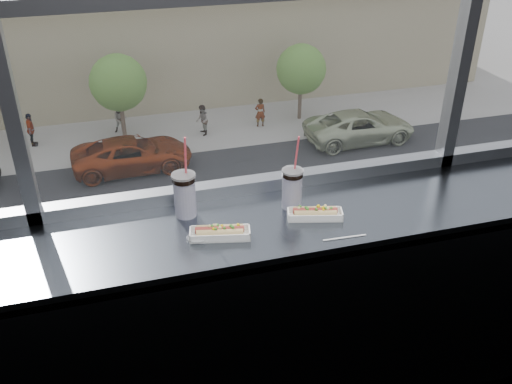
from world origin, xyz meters
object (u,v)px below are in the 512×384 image
object	(u,v)px
car_near_d	(267,223)
tree_center	(118,83)
pedestrian_b	(120,116)
pedestrian_d	(260,110)
car_far_b	(132,149)
car_near_c	(127,244)
soda_cup_right	(292,187)
wrapper	(200,237)
car_far_c	(360,122)
soda_cup_left	(185,193)
tree_right	(301,69)
pedestrian_a	(30,127)
hotdog_tray_left	(220,232)
loose_straw	(345,238)
hotdog_tray_right	(315,213)
car_near_e	(435,195)
pedestrian_c	(202,117)

from	to	relation	value
car_near_d	tree_center	bearing A→B (deg)	13.84
pedestrian_b	pedestrian_d	distance (m)	8.02
car_near_d	car_far_b	bearing A→B (deg)	22.33
car_near_c	soda_cup_right	bearing A→B (deg)	-170.45
wrapper	car_far_c	xyz separation A→B (m)	(13.14, 24.34, -10.92)
soda_cup_left	car_far_b	size ratio (longest dim) A/B	0.06
soda_cup_right	car_near_d	size ratio (longest dim) A/B	0.06
wrapper	car_near_c	world-z (taller)	wrapper
soda_cup_left	pedestrian_b	world-z (taller)	soda_cup_left
soda_cup_left	tree_right	distance (m)	31.58
car_near_d	pedestrian_a	world-z (taller)	pedestrian_a
wrapper	tree_center	bearing A→B (deg)	88.69
hotdog_tray_left	car_far_c	bearing A→B (deg)	74.31
loose_straw	hotdog_tray_right	bearing A→B (deg)	111.83
hotdog_tray_left	wrapper	size ratio (longest dim) A/B	2.51
car_near_e	pedestrian_d	size ratio (longest dim) A/B	2.87
hotdog_tray_right	pedestrian_c	world-z (taller)	hotdog_tray_right
hotdog_tray_left	hotdog_tray_right	distance (m)	0.43
tree_center	pedestrian_b	bearing A→B (deg)	97.34
wrapper	car_far_b	xyz separation A→B (m)	(0.76, 24.34, -10.96)
pedestrian_c	pedestrian_a	bearing A→B (deg)	-97.00
car_far_c	soda_cup_right	bearing A→B (deg)	150.78
car_far_c	pedestrian_b	world-z (taller)	car_far_c
car_far_b	car_near_c	world-z (taller)	car_far_b
soda_cup_right	pedestrian_d	bearing A→B (deg)	73.91
hotdog_tray_left	pedestrian_c	world-z (taller)	hotdog_tray_left
car_near_e	car_far_c	bearing A→B (deg)	-6.93
hotdog_tray_right	car_far_b	world-z (taller)	hotdog_tray_right
loose_straw	tree_center	xyz separation A→B (m)	(0.07, 28.49, -8.84)
wrapper	tree_center	xyz separation A→B (m)	(0.65, 28.34, -8.85)
soda_cup_right	car_near_e	world-z (taller)	soda_cup_right
pedestrian_c	tree_center	xyz separation A→B (m)	(-4.32, 0.78, 2.17)
hotdog_tray_right	pedestrian_c	size ratio (longest dim) A/B	0.12
hotdog_tray_left	car_near_c	xyz separation A→B (m)	(-0.23, 16.35, -11.09)
pedestrian_a	pedestrian_d	bearing A→B (deg)	-93.84
soda_cup_left	wrapper	world-z (taller)	soda_cup_left
soda_cup_left	tree_right	xyz separation A→B (m)	(11.09, 28.13, -9.12)
car_far_c	car_near_d	size ratio (longest dim) A/B	1.21
car_far_b	pedestrian_a	xyz separation A→B (m)	(-5.01, 4.35, -0.00)
pedestrian_a	pedestrian_d	world-z (taller)	pedestrian_a
car_near_c	pedestrian_d	xyz separation A→B (m)	(8.58, 11.50, 0.04)
car_near_e	pedestrian_a	bearing A→B (deg)	48.77
car_near_e	tree_center	distance (m)	17.32
hotdog_tray_right	hotdog_tray_left	bearing A→B (deg)	-160.91
hotdog_tray_right	tree_center	size ratio (longest dim) A/B	0.05
wrapper	tree_center	size ratio (longest dim) A/B	0.02
car_near_e	pedestrian_a	distance (m)	21.16
pedestrian_b	tree_right	xyz separation A→B (m)	(10.53, -0.88, 2.09)
tree_center	car_near_c	bearing A→B (deg)	-93.77
car_far_c	pedestrian_d	world-z (taller)	car_far_c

